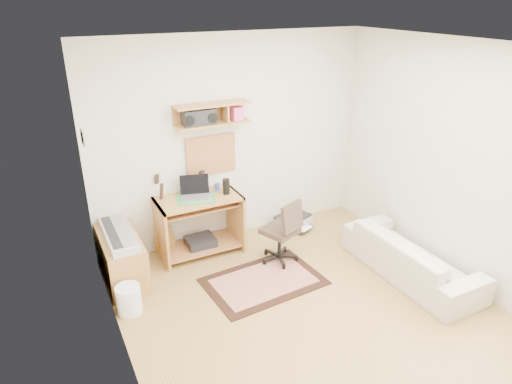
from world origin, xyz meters
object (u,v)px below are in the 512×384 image
cabinet (122,259)px  printer (293,222)px  task_chair (280,231)px  sofa (412,250)px  desk (200,225)px

cabinet → printer: 2.38m
task_chair → printer: task_chair is taller
cabinet → task_chair: bearing=-14.2°
sofa → desk: bearing=51.4°
sofa → printer: bearing=20.3°
task_chair → printer: bearing=26.4°
sofa → cabinet: bearing=64.8°
task_chair → printer: 0.95m
printer → sofa: bearing=-90.2°
desk → task_chair: size_ratio=1.21×
desk → task_chair: 1.00m
task_chair → cabinet: 1.83m
cabinet → sofa: sofa is taller
task_chair → printer: (0.59, 0.67, -0.33)m
desk → printer: size_ratio=2.19×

